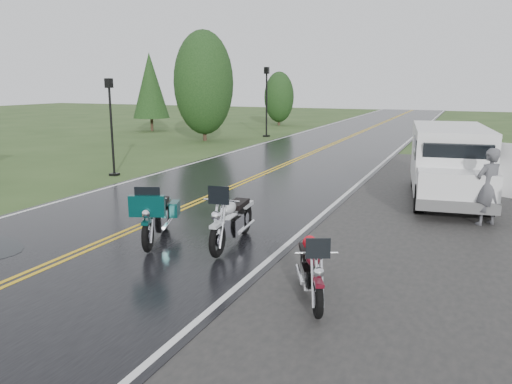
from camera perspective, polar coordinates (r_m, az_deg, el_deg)
ground at (r=11.65m, az=-16.87°, el=-5.58°), size 120.00×120.00×0.00m
road at (r=20.08m, az=1.74°, el=2.44°), size 8.00×100.00×0.04m
motorcycle_red at (r=7.50m, az=7.10°, el=-10.37°), size 1.51×2.14×1.19m
motorcycle_teal at (r=10.45m, az=-12.34°, el=-3.48°), size 1.64×2.45×1.36m
motorcycle_silver at (r=9.91m, az=-4.47°, el=-3.93°), size 1.14×2.48×1.42m
van_white at (r=14.10m, az=18.36°, el=2.11°), size 2.88×5.96×2.25m
person_at_van at (r=13.48m, az=24.98°, el=0.41°), size 0.83×0.81×1.92m
lamp_post_near_left at (r=19.68m, az=-16.19°, el=7.12°), size 0.32×0.32×3.69m
lamp_post_far_left at (r=32.94m, az=1.21°, el=10.26°), size 0.39×0.39×4.53m
tree_left_mid at (r=30.77m, az=-5.97°, el=11.06°), size 3.59×3.59×5.61m
tree_left_far at (r=41.95m, az=2.64°, el=10.18°), size 2.44×2.44×3.76m
pine_left_far at (r=37.72m, az=-11.96°, el=10.99°), size 2.63×2.63×5.49m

